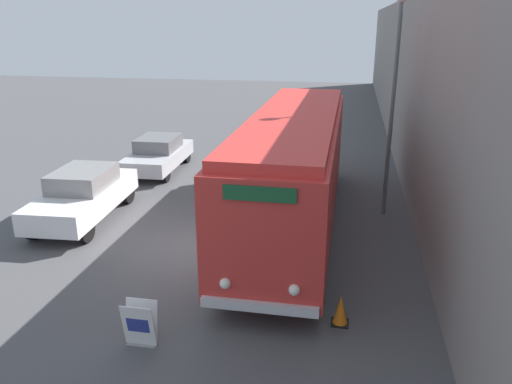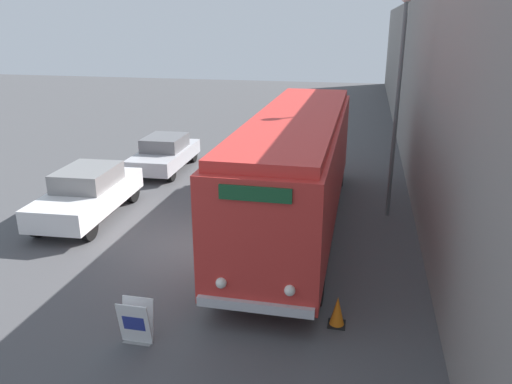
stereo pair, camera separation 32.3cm
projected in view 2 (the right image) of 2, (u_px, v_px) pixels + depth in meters
The scene contains 8 objects.
ground_plane at pixel (199, 247), 13.75m from camera, with size 80.00×80.00×0.00m, color #4C4C4F.
building_wall_right at pixel (414, 84), 20.65m from camera, with size 0.30×60.00×6.85m.
vintage_bus at pixel (297, 164), 14.52m from camera, with size 2.46×11.40×3.44m.
sign_board at pixel (136, 322), 9.54m from camera, with size 0.63×0.34×0.90m.
streetlamp at pixel (400, 77), 14.60m from camera, with size 0.36×0.36×6.75m.
parked_car_near at pixel (88, 193), 15.57m from camera, with size 2.09×4.70×1.59m.
parked_car_mid at pixel (165, 153), 20.66m from camera, with size 1.92×4.32×1.41m.
traffic_cone at pixel (337, 311), 10.12m from camera, with size 0.36×0.36×0.65m.
Camera 2 is at (4.22, -11.89, 5.90)m, focal length 35.00 mm.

